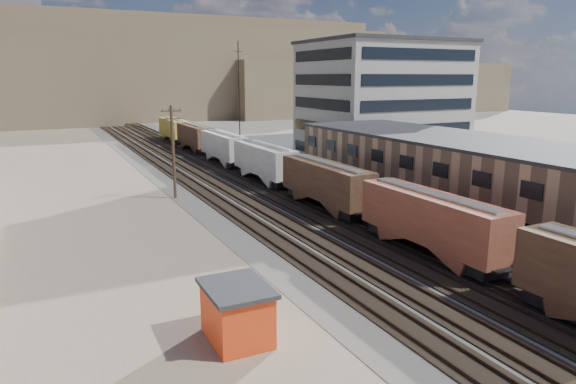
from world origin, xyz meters
name	(u,v)px	position (x,y,z in m)	size (l,w,h in m)	color
ballast_bed	(225,179)	(0.00, 50.00, 0.03)	(18.00, 200.00, 0.06)	#4C4742
dirt_yard	(62,215)	(-20.00, 40.00, 0.01)	(24.00, 180.00, 0.03)	#816B59
asphalt_lot	(436,185)	(22.00, 35.00, 0.02)	(26.00, 120.00, 0.04)	#232326
rail_tracks	(221,178)	(-0.55, 50.00, 0.11)	(11.40, 200.00, 0.24)	black
freight_train	(291,170)	(3.80, 38.37, 2.79)	(3.00, 119.74, 4.46)	black
warehouse	(454,173)	(14.98, 25.00, 3.65)	(12.40, 40.40, 7.25)	tan
office_tower	(381,101)	(27.95, 54.95, 9.26)	(22.60, 18.60, 18.45)	#9E998E
utility_pole_north	(173,150)	(-8.50, 42.00, 5.30)	(2.20, 0.32, 10.00)	#382619
radio_mast	(239,103)	(6.00, 60.00, 9.12)	(1.20, 0.16, 18.00)	black
hills_north	(103,73)	(0.17, 167.92, 14.10)	(265.00, 80.00, 32.00)	brown
maintenance_shed	(237,312)	(-13.41, 10.09, 1.48)	(3.09, 3.98, 2.90)	#E83E15
parked_car_blue	(424,176)	(21.88, 37.05, 0.74)	(2.47, 5.35, 1.49)	navy
parked_car_far	(377,156)	(26.66, 53.57, 0.75)	(1.78, 4.43, 1.51)	silver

